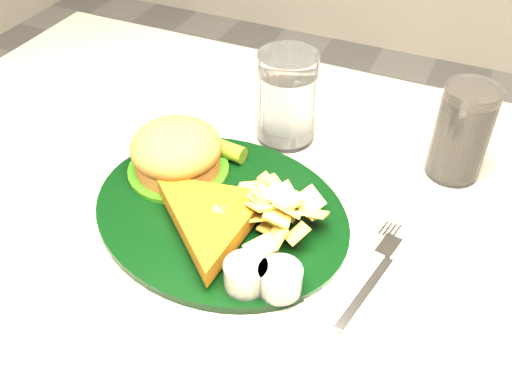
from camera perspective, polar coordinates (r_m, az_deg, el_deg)
table at (r=1.03m, az=0.17°, el=-16.99°), size 1.20×0.80×0.75m
dinner_plate at (r=0.71m, az=-3.70°, el=-0.04°), size 0.41×0.37×0.08m
water_glass at (r=0.83m, az=3.11°, el=9.39°), size 0.11×0.11×0.14m
cola_glass at (r=0.81m, az=19.90°, el=5.60°), size 0.09×0.09×0.13m
fork_napkin at (r=0.66m, az=11.09°, el=-9.22°), size 0.15×0.18×0.01m
spoon at (r=0.80m, az=-10.36°, el=1.76°), size 0.10×0.14×0.01m
ramekin at (r=0.91m, az=-6.89°, el=8.39°), size 0.05×0.05×0.03m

